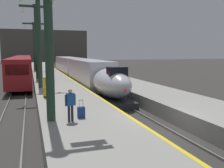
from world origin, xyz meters
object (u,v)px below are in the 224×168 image
object	(u,v)px
station_column_far	(36,35)
regional_train_adjacent	(22,66)
rolling_suitcase	(81,112)
highspeed_train_main	(79,70)
station_column_distant	(34,42)
station_column_mid	(39,30)
passenger_near_edge	(70,102)
ticket_machine_yellow	(48,88)

from	to	relation	value
station_column_far	regional_train_adjacent	bearing A→B (deg)	101.43
rolling_suitcase	highspeed_train_main	bearing A→B (deg)	79.50
station_column_distant	station_column_mid	bearing A→B (deg)	-90.00
highspeed_train_main	rolling_suitcase	bearing A→B (deg)	-100.50
highspeed_train_main	station_column_distant	xyz separation A→B (m)	(-5.90, 14.28, 4.58)
station_column_mid	station_column_far	distance (m)	8.88
regional_train_adjacent	passenger_near_edge	xyz separation A→B (m)	(3.12, -33.14, -0.09)
regional_train_adjacent	station_column_mid	size ratio (longest dim) A/B	3.93
station_column_distant	ticket_machine_yellow	distance (m)	30.93
passenger_near_edge	rolling_suitcase	world-z (taller)	passenger_near_edge
highspeed_train_main	regional_train_adjacent	distance (m)	12.29
station_column_mid	ticket_machine_yellow	distance (m)	7.54
station_column_far	station_column_distant	bearing A→B (deg)	90.00
station_column_far	ticket_machine_yellow	bearing A→B (deg)	-88.63
rolling_suitcase	regional_train_adjacent	bearing A→B (deg)	96.61
highspeed_train_main	regional_train_adjacent	world-z (taller)	regional_train_adjacent
rolling_suitcase	ticket_machine_yellow	xyz separation A→B (m)	(-1.22, 7.06, 0.44)
regional_train_adjacent	station_column_distant	xyz separation A→B (m)	(2.20, 5.04, 4.37)
station_column_mid	passenger_near_edge	bearing A→B (deg)	-86.05
highspeed_train_main	rolling_suitcase	size ratio (longest dim) A/B	39.06
ticket_machine_yellow	station_column_far	bearing A→B (deg)	91.37
regional_train_adjacent	station_column_far	world-z (taller)	station_column_far
ticket_machine_yellow	regional_train_adjacent	bearing A→B (deg)	95.70
station_column_distant	station_column_far	bearing A→B (deg)	-90.00
highspeed_train_main	passenger_near_edge	xyz separation A→B (m)	(-4.98, -23.90, 0.12)
station_column_far	ticket_machine_yellow	distance (m)	15.47
station_column_mid	rolling_suitcase	world-z (taller)	station_column_mid
ticket_machine_yellow	rolling_suitcase	bearing A→B (deg)	-80.16
station_column_mid	station_column_distant	bearing A→B (deg)	90.00
highspeed_train_main	regional_train_adjacent	bearing A→B (deg)	131.24
regional_train_adjacent	passenger_near_edge	distance (m)	33.29
passenger_near_edge	station_column_distant	bearing A→B (deg)	91.38
regional_train_adjacent	ticket_machine_yellow	xyz separation A→B (m)	(2.55, -25.53, -0.34)
station_column_distant	regional_train_adjacent	bearing A→B (deg)	-113.59
regional_train_adjacent	station_column_distant	bearing A→B (deg)	66.41
station_column_mid	passenger_near_edge	distance (m)	14.18
passenger_near_edge	station_column_mid	bearing A→B (deg)	93.95
highspeed_train_main	station_column_mid	world-z (taller)	station_column_mid
rolling_suitcase	station_column_mid	bearing A→B (deg)	97.00
station_column_far	station_column_distant	distance (m)	15.92
station_column_mid	rolling_suitcase	bearing A→B (deg)	-83.00
regional_train_adjacent	station_column_mid	world-z (taller)	station_column_mid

